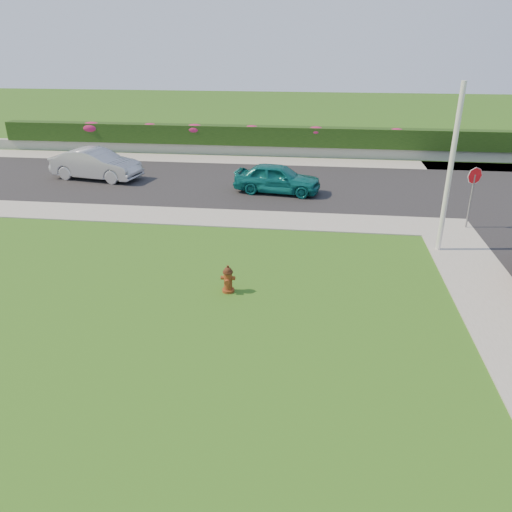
# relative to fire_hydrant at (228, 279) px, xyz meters

# --- Properties ---
(ground) EXTENTS (120.00, 120.00, 0.00)m
(ground) POSITION_rel_fire_hydrant_xyz_m (0.03, -3.01, -0.37)
(ground) COLOR black
(ground) RESTS_ON ground
(street_far) EXTENTS (26.00, 8.00, 0.04)m
(street_far) POSITION_rel_fire_hydrant_xyz_m (-4.97, 10.99, -0.35)
(street_far) COLOR black
(street_far) RESTS_ON ground
(sidewalk_far) EXTENTS (24.00, 2.00, 0.04)m
(sidewalk_far) POSITION_rel_fire_hydrant_xyz_m (-5.97, 5.99, -0.35)
(sidewalk_far) COLOR gray
(sidewalk_far) RESTS_ON ground
(curb_corner) EXTENTS (2.00, 2.00, 0.04)m
(curb_corner) POSITION_rel_fire_hydrant_xyz_m (7.03, 5.99, -0.35)
(curb_corner) COLOR gray
(curb_corner) RESTS_ON ground
(sidewalk_beyond) EXTENTS (34.00, 2.00, 0.04)m
(sidewalk_beyond) POSITION_rel_fire_hydrant_xyz_m (-0.97, 15.99, -0.35)
(sidewalk_beyond) COLOR gray
(sidewalk_beyond) RESTS_ON ground
(retaining_wall) EXTENTS (34.00, 0.40, 0.60)m
(retaining_wall) POSITION_rel_fire_hydrant_xyz_m (-0.97, 17.49, -0.07)
(retaining_wall) COLOR gray
(retaining_wall) RESTS_ON ground
(hedge) EXTENTS (32.00, 0.90, 1.10)m
(hedge) POSITION_rel_fire_hydrant_xyz_m (-0.97, 17.59, 0.78)
(hedge) COLOR black
(hedge) RESTS_ON retaining_wall
(fire_hydrant) EXTENTS (0.40, 0.38, 0.78)m
(fire_hydrant) POSITION_rel_fire_hydrant_xyz_m (0.00, 0.00, 0.00)
(fire_hydrant) COLOR #591D0E
(fire_hydrant) RESTS_ON ground
(sedan_teal) EXTENTS (4.01, 2.05, 1.31)m
(sedan_teal) POSITION_rel_fire_hydrant_xyz_m (0.50, 9.67, 0.32)
(sedan_teal) COLOR #0C5E5D
(sedan_teal) RESTS_ON street_far
(sedan_silver) EXTENTS (4.62, 2.30, 1.45)m
(sedan_silver) POSITION_rel_fire_hydrant_xyz_m (-8.51, 10.96, 0.40)
(sedan_silver) COLOR #A5A9AD
(sedan_silver) RESTS_ON street_far
(utility_pole) EXTENTS (0.16, 0.16, 5.29)m
(utility_pole) POSITION_rel_fire_hydrant_xyz_m (6.32, 3.74, 2.27)
(utility_pole) COLOR silver
(utility_pole) RESTS_ON ground
(stop_sign) EXTENTS (0.57, 0.28, 2.27)m
(stop_sign) POSITION_rel_fire_hydrant_xyz_m (7.77, 6.04, 1.29)
(stop_sign) COLOR slate
(stop_sign) RESTS_ON ground
(flower_clump_a) EXTENTS (1.37, 0.88, 0.69)m
(flower_clump_a) POSITION_rel_fire_hydrant_xyz_m (-11.54, 17.49, 1.06)
(flower_clump_a) COLOR #B61F66
(flower_clump_a) RESTS_ON hedge
(flower_clump_b) EXTENTS (1.07, 0.69, 0.53)m
(flower_clump_b) POSITION_rel_fire_hydrant_xyz_m (-7.86, 17.49, 1.12)
(flower_clump_b) COLOR #B61F66
(flower_clump_b) RESTS_ON hedge
(flower_clump_c) EXTENTS (1.23, 0.79, 0.61)m
(flower_clump_c) POSITION_rel_fire_hydrant_xyz_m (-5.12, 17.49, 1.09)
(flower_clump_c) COLOR #B61F66
(flower_clump_c) RESTS_ON hedge
(flower_clump_d) EXTENTS (1.07, 0.69, 0.54)m
(flower_clump_d) POSITION_rel_fire_hydrant_xyz_m (-1.70, 17.49, 1.12)
(flower_clump_d) COLOR #B61F66
(flower_clump_d) RESTS_ON hedge
(flower_clump_e) EXTENTS (1.14, 0.73, 0.57)m
(flower_clump_e) POSITION_rel_fire_hydrant_xyz_m (2.05, 17.49, 1.10)
(flower_clump_e) COLOR #B61F66
(flower_clump_e) RESTS_ON hedge
(flower_clump_f) EXTENTS (1.03, 0.66, 0.52)m
(flower_clump_f) POSITION_rel_fire_hydrant_xyz_m (6.58, 17.49, 1.12)
(flower_clump_f) COLOR #B61F66
(flower_clump_f) RESTS_ON hedge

